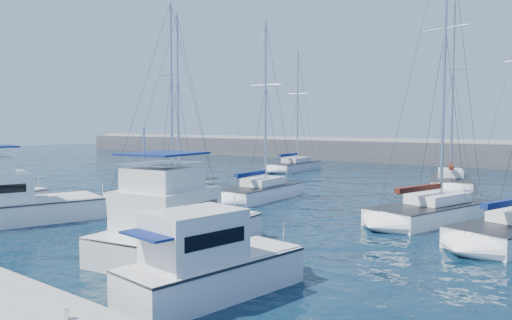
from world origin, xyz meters
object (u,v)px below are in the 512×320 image
Objects in this scene: motor_yacht_port_inner at (0,203)px; sailboat_mid_a at (172,186)px; motor_yacht_stbd_outer at (208,267)px; motor_yacht_stbd_inner at (176,227)px; sailboat_back_b at (450,182)px; sailboat_mid_b at (165,193)px; sailboat_mid_c at (260,192)px; sailboat_back_a at (294,166)px; sailboat_mid_d at (433,211)px.

motor_yacht_port_inner is 14.51m from sailboat_mid_a.
motor_yacht_port_inner is 17.00m from motor_yacht_stbd_outer.
sailboat_back_b is (2.09, 29.88, -0.61)m from motor_yacht_stbd_inner.
sailboat_back_b is (16.33, 17.22, 0.00)m from sailboat_mid_a.
sailboat_mid_b is 6.90m from sailboat_mid_c.
sailboat_mid_a reaches higher than motor_yacht_stbd_inner.
sailboat_mid_b is (-16.48, 12.69, -0.42)m from motor_yacht_stbd_outer.
sailboat_back_a reaches higher than sailboat_mid_a.
sailboat_mid_c is at bearing 86.92° from motor_yacht_port_inner.
sailboat_back_a is at bearing 152.23° from sailboat_mid_d.
sailboat_back_b reaches higher than motor_yacht_stbd_outer.
sailboat_mid_c is 17.80m from sailboat_back_b.
sailboat_mid_d reaches higher than motor_yacht_port_inner.
sailboat_mid_a is 0.84× the size of sailboat_mid_d.
motor_yacht_stbd_outer is 17.02m from sailboat_mid_d.
motor_yacht_stbd_outer is (4.75, -3.03, -0.19)m from motor_yacht_stbd_inner.
sailboat_mid_b is 18.25m from sailboat_mid_d.
sailboat_mid_d is (20.25, 1.29, 0.03)m from sailboat_mid_a.
sailboat_back_b is (-3.92, 15.94, -0.02)m from sailboat_mid_d.
sailboat_mid_d is 16.41m from sailboat_back_b.
sailboat_mid_a is 23.73m from sailboat_back_b.
motor_yacht_stbd_inner is 39.25m from sailboat_back_a.
sailboat_mid_c is at bearing 129.84° from motor_yacht_stbd_outer.
motor_yacht_stbd_inner is at bearing -45.91° from sailboat_mid_a.
sailboat_mid_d is at bearing 13.72° from sailboat_mid_b.
motor_yacht_stbd_inner is 0.57× the size of sailboat_back_a.
sailboat_mid_a is 1.01× the size of sailboat_mid_b.
sailboat_mid_b is 24.49m from sailboat_back_b.
motor_yacht_stbd_outer is at bearing -103.40° from sailboat_back_b.
motor_yacht_port_inner is at bearing -125.41° from sailboat_mid_d.
sailboat_mid_c is 0.81× the size of sailboat_back_b.
sailboat_back_b is (19.75, -5.17, 0.01)m from sailboat_back_a.
sailboat_mid_d is (1.27, 16.97, -0.39)m from motor_yacht_stbd_outer.
motor_yacht_port_inner is at bearing -178.02° from motor_yacht_stbd_outer.
sailboat_mid_a is 22.65m from sailboat_back_a.
motor_yacht_stbd_inner is 0.48× the size of sailboat_mid_d.
sailboat_back_a reaches higher than motor_yacht_stbd_inner.
motor_yacht_stbd_outer is 20.80m from sailboat_mid_b.
sailboat_back_a is at bearing 94.41° from sailboat_mid_a.
sailboat_mid_d is 31.72m from sailboat_back_a.
sailboat_mid_b is 1.09× the size of sailboat_mid_c.
motor_yacht_stbd_inner is at bearing 23.49° from motor_yacht_port_inner.
motor_yacht_stbd_inner is at bearing -70.21° from sailboat_mid_c.
motor_yacht_port_inner and motor_yacht_stbd_inner have the same top height.
motor_yacht_stbd_outer is at bearing -37.45° from sailboat_mid_b.
sailboat_mid_c reaches higher than motor_yacht_stbd_inner.
sailboat_mid_c is at bearing 9.09° from sailboat_mid_a.
sailboat_mid_a is 7.70m from sailboat_mid_c.
sailboat_back_a reaches higher than motor_yacht_port_inner.
motor_yacht_port_inner is 1.21× the size of motor_yacht_stbd_inner.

